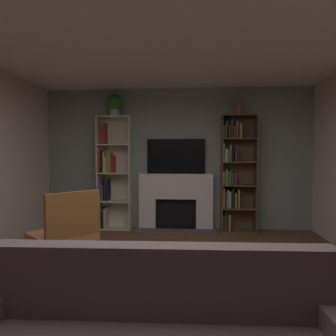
{
  "coord_description": "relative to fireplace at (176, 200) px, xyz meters",
  "views": [
    {
      "loc": [
        0.33,
        -2.72,
        1.43
      ],
      "look_at": [
        0.0,
        1.29,
        1.25
      ],
      "focal_mm": 32.94,
      "sensor_mm": 36.0,
      "label": 1
    }
  ],
  "objects": [
    {
      "name": "bookshelf_right",
      "position": [
        1.09,
        -0.02,
        0.52
      ],
      "size": [
        0.64,
        0.33,
        2.15
      ],
      "color": "brown",
      "rests_on": "ground_plane"
    },
    {
      "name": "ceiling",
      "position": [
        0.0,
        -3.11,
        2.18
      ],
      "size": [
        5.23,
        6.55,
        0.06
      ],
      "primitive_type": "cube",
      "color": "white",
      "rests_on": "wall_back_accent"
    },
    {
      "name": "vase_with_flowers",
      "position": [
        1.17,
        -0.05,
        1.76
      ],
      "size": [
        0.12,
        0.12,
        0.44
      ],
      "color": "#98414A",
      "rests_on": "bookshelf_right"
    },
    {
      "name": "armchair",
      "position": [
        -1.14,
        -2.43,
        -0.02
      ],
      "size": [
        0.89,
        0.89,
        1.02
      ],
      "color": "brown",
      "rests_on": "ground_plane"
    },
    {
      "name": "tv",
      "position": [
        0.0,
        0.07,
        0.84
      ],
      "size": [
        1.11,
        0.06,
        0.66
      ],
      "primitive_type": "cube",
      "color": "black",
      "rests_on": "fireplace"
    },
    {
      "name": "coffee_table",
      "position": [
        0.13,
        -3.49,
        -0.2
      ],
      "size": [
        1.0,
        0.41,
        0.4
      ],
      "color": "brown",
      "rests_on": "ground_plane"
    },
    {
      "name": "wall_back_accent",
      "position": [
        0.0,
        0.13,
        0.8
      ],
      "size": [
        5.23,
        0.06,
        2.7
      ],
      "primitive_type": "cube",
      "color": "gray",
      "rests_on": "ground_plane"
    },
    {
      "name": "ground_plane",
      "position": [
        0.0,
        -3.11,
        -0.55
      ],
      "size": [
        7.72,
        7.72,
        0.0
      ],
      "primitive_type": "plane",
      "color": "brown"
    },
    {
      "name": "bookshelf_left",
      "position": [
        -1.24,
        -0.02,
        0.48
      ],
      "size": [
        0.64,
        0.34,
        2.15
      ],
      "color": "beige",
      "rests_on": "ground_plane"
    },
    {
      "name": "potted_plant",
      "position": [
        -1.17,
        -0.05,
        1.83
      ],
      "size": [
        0.32,
        0.32,
        0.42
      ],
      "color": "beige",
      "rests_on": "bookshelf_left"
    },
    {
      "name": "fireplace",
      "position": [
        0.0,
        0.0,
        0.0
      ],
      "size": [
        1.5,
        0.49,
        1.06
      ],
      "color": "white",
      "rests_on": "ground_plane"
    }
  ]
}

